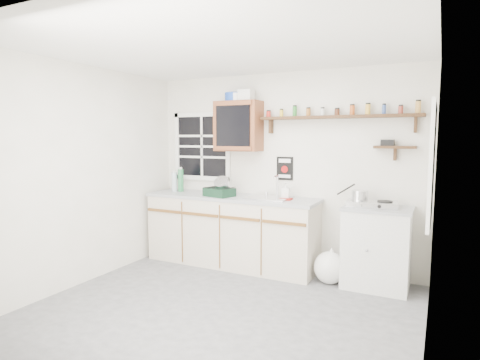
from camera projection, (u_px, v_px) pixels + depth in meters
name	position (u px, v px, depth m)	size (l,w,h in m)	color
room	(221.00, 183.00, 3.78)	(3.64, 3.24, 2.54)	#4D4D50
main_cabinet	(231.00, 230.00, 5.28)	(2.31, 0.63, 0.92)	beige
right_cabinet	(377.00, 247.00, 4.49)	(0.73, 0.57, 0.91)	silver
sink	(269.00, 198.00, 5.00)	(0.52, 0.44, 0.29)	silver
upper_cabinet	(238.00, 126.00, 5.25)	(0.60, 0.32, 0.65)	brown
upper_cabinet_clutter	(238.00, 96.00, 5.21)	(0.39, 0.24, 0.14)	#183D9D
spice_shelf	(338.00, 116.00, 4.72)	(1.91, 0.18, 0.35)	black
secondary_shelf	(393.00, 147.00, 4.50)	(0.45, 0.16, 0.24)	black
warning_sign	(285.00, 168.00, 5.17)	(0.22, 0.02, 0.30)	black
window_back	(202.00, 146.00, 5.69)	(0.93, 0.03, 0.98)	black
window_right	(433.00, 164.00, 3.45)	(0.03, 0.78, 1.08)	black
water_bottles	(178.00, 181.00, 5.64)	(0.17, 0.11, 0.34)	#ABC2C9
dish_rack	(220.00, 190.00, 5.17)	(0.41, 0.34, 0.27)	black
soap_bottle	(286.00, 191.00, 4.94)	(0.09, 0.09, 0.21)	white
rag	(286.00, 199.00, 4.89)	(0.14, 0.12, 0.02)	maroon
hotplate	(372.00, 204.00, 4.44)	(0.57, 0.34, 0.08)	silver
saucepan	(359.00, 195.00, 4.50)	(0.40, 0.31, 0.19)	silver
trash_bag	(329.00, 267.00, 4.61)	(0.39, 0.35, 0.44)	white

